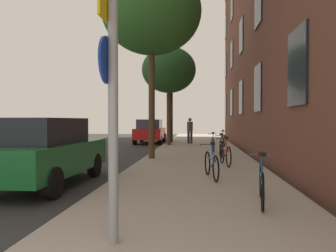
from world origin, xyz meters
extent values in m
plane|color=#332D28|center=(-2.40, 15.00, 0.00)|extent=(41.80, 41.80, 0.00)
cube|color=#2D2D30|center=(-4.50, 15.00, 0.01)|extent=(7.00, 38.00, 0.01)
cube|color=#9E9389|center=(1.10, 15.00, 0.06)|extent=(4.20, 38.00, 0.12)
cube|color=brown|center=(3.70, 14.50, 7.10)|extent=(0.50, 27.00, 14.19)
cube|color=#1E232D|center=(3.42, 7.00, 2.81)|extent=(0.06, 1.40, 1.79)
cube|color=#1E232D|center=(3.42, 12.00, 2.81)|extent=(0.06, 1.40, 1.79)
cube|color=#1E232D|center=(3.42, 17.00, 2.81)|extent=(0.06, 1.40, 1.79)
cube|color=#1E232D|center=(3.42, 22.00, 2.81)|extent=(0.06, 1.40, 1.79)
cube|color=#1E232D|center=(3.42, 27.00, 2.81)|extent=(0.06, 1.40, 1.79)
cube|color=#1E232D|center=(3.42, 12.00, 6.11)|extent=(0.06, 1.40, 1.79)
cube|color=#1E232D|center=(3.42, 17.00, 6.11)|extent=(0.06, 1.40, 1.79)
cube|color=#1E232D|center=(3.42, 22.00, 6.11)|extent=(0.06, 1.40, 1.79)
cube|color=#1E232D|center=(3.42, 27.00, 6.11)|extent=(0.06, 1.40, 1.79)
cube|color=#1E232D|center=(3.42, 22.00, 9.41)|extent=(0.06, 1.40, 1.79)
cube|color=#1E232D|center=(3.42, 27.00, 9.41)|extent=(0.06, 1.40, 1.79)
cylinder|color=gray|center=(0.14, 3.00, 1.66)|extent=(0.12, 0.12, 3.07)
cylinder|color=#14339E|center=(0.06, 3.00, 2.29)|extent=(0.03, 0.56, 0.56)
cylinder|color=black|center=(-0.64, 20.79, 1.91)|extent=(0.12, 0.12, 3.58)
cube|color=black|center=(-0.82, 20.79, 3.25)|extent=(0.20, 0.24, 0.80)
sphere|color=#4B0707|center=(-0.93, 20.79, 3.51)|extent=(0.16, 0.16, 0.16)
sphere|color=orange|center=(-0.93, 20.79, 3.25)|extent=(0.16, 0.16, 0.16)
sphere|color=#083E11|center=(-0.93, 20.79, 2.99)|extent=(0.16, 0.16, 0.16)
cylinder|color=#4C3823|center=(-0.65, 11.54, 2.35)|extent=(0.24, 0.24, 4.45)
ellipsoid|color=#2D6628|center=(-0.65, 11.54, 5.71)|extent=(3.80, 3.80, 3.23)
cylinder|color=#4C3823|center=(-0.61, 18.30, 1.86)|extent=(0.26, 0.26, 3.48)
ellipsoid|color=#235123|center=(-0.61, 18.30, 4.55)|extent=(3.18, 3.18, 2.71)
torus|color=black|center=(2.33, 5.50, 0.43)|extent=(0.14, 0.62, 0.62)
torus|color=black|center=(2.17, 4.50, 0.43)|extent=(0.14, 0.62, 0.62)
cylinder|color=#194C99|center=(2.25, 5.00, 0.60)|extent=(0.18, 0.85, 0.04)
cylinder|color=#194C99|center=(2.21, 4.75, 0.53)|extent=(0.12, 0.52, 0.28)
cylinder|color=#194C99|center=(2.22, 4.85, 0.84)|extent=(0.04, 0.04, 0.28)
cube|color=black|center=(2.22, 4.85, 1.00)|extent=(0.10, 0.24, 0.06)
cylinder|color=#4C4C4C|center=(2.33, 5.50, 0.92)|extent=(0.42, 0.10, 0.03)
torus|color=black|center=(1.38, 7.90, 0.44)|extent=(0.15, 0.63, 0.64)
torus|color=black|center=(1.55, 6.90, 0.44)|extent=(0.15, 0.63, 0.64)
cylinder|color=#194C99|center=(1.47, 7.40, 0.61)|extent=(0.19, 0.85, 0.04)
cylinder|color=#194C99|center=(1.51, 7.15, 0.53)|extent=(0.13, 0.52, 0.28)
cylinder|color=#194C99|center=(1.49, 7.25, 0.86)|extent=(0.04, 0.04, 0.28)
cube|color=black|center=(1.49, 7.25, 1.02)|extent=(0.10, 0.24, 0.06)
cylinder|color=#4C4C4C|center=(1.38, 7.90, 0.94)|extent=(0.42, 0.10, 0.03)
torus|color=black|center=(1.93, 10.28, 0.45)|extent=(0.13, 0.65, 0.65)
torus|color=black|center=(2.07, 9.32, 0.45)|extent=(0.13, 0.65, 0.65)
cylinder|color=#B21E1E|center=(2.00, 9.80, 0.63)|extent=(0.16, 0.82, 0.04)
cylinder|color=#B21E1E|center=(2.03, 9.56, 0.54)|extent=(0.12, 0.50, 0.27)
cylinder|color=#B21E1E|center=(2.02, 9.66, 0.87)|extent=(0.04, 0.04, 0.28)
cube|color=black|center=(2.02, 9.66, 1.03)|extent=(0.10, 0.24, 0.06)
cylinder|color=#4C4C4C|center=(1.93, 10.28, 0.95)|extent=(0.42, 0.09, 0.03)
torus|color=black|center=(2.04, 12.73, 0.45)|extent=(0.05, 0.66, 0.66)
torus|color=black|center=(2.03, 11.67, 0.45)|extent=(0.05, 0.66, 0.66)
cylinder|color=#99999E|center=(2.03, 12.20, 0.63)|extent=(0.06, 0.90, 0.04)
cylinder|color=#99999E|center=(2.03, 11.93, 0.55)|extent=(0.05, 0.55, 0.29)
cylinder|color=#99999E|center=(2.03, 12.04, 0.88)|extent=(0.04, 0.04, 0.28)
cube|color=black|center=(2.03, 12.04, 1.04)|extent=(0.10, 0.24, 0.06)
cylinder|color=#4C4C4C|center=(2.04, 12.73, 0.96)|extent=(0.42, 0.04, 0.03)
torus|color=black|center=(1.80, 15.08, 0.43)|extent=(0.05, 0.62, 0.62)
torus|color=black|center=(1.83, 14.12, 0.43)|extent=(0.05, 0.62, 0.62)
cylinder|color=#267233|center=(1.82, 14.60, 0.60)|extent=(0.06, 0.82, 0.04)
cylinder|color=#267233|center=(1.82, 14.36, 0.52)|extent=(0.06, 0.50, 0.27)
cylinder|color=#267233|center=(1.82, 14.45, 0.84)|extent=(0.04, 0.04, 0.28)
cube|color=black|center=(1.82, 14.45, 1.00)|extent=(0.10, 0.24, 0.06)
cylinder|color=#4C4C4C|center=(1.80, 15.08, 0.92)|extent=(0.42, 0.04, 0.03)
torus|color=black|center=(2.57, 17.48, 0.45)|extent=(0.17, 0.66, 0.66)
torus|color=black|center=(2.39, 16.52, 0.45)|extent=(0.17, 0.66, 0.66)
cylinder|color=#267233|center=(2.48, 17.00, 0.63)|extent=(0.20, 0.83, 0.04)
cylinder|color=#267233|center=(2.43, 16.76, 0.55)|extent=(0.14, 0.50, 0.27)
cylinder|color=#267233|center=(2.45, 16.86, 0.88)|extent=(0.04, 0.04, 0.28)
cube|color=black|center=(2.45, 16.86, 1.04)|extent=(0.10, 0.24, 0.06)
cylinder|color=#4C4C4C|center=(2.57, 17.48, 0.96)|extent=(0.42, 0.11, 0.03)
cylinder|color=#26262D|center=(0.51, 19.53, 0.51)|extent=(0.15, 0.15, 0.79)
cylinder|color=#26262D|center=(0.69, 19.53, 0.51)|extent=(0.15, 0.15, 0.79)
cylinder|color=#4C4742|center=(0.60, 19.53, 1.20)|extent=(0.50, 0.50, 0.59)
sphere|color=brown|center=(0.60, 19.53, 1.62)|extent=(0.21, 0.21, 0.21)
cube|color=#19662D|center=(-2.53, 6.70, 0.68)|extent=(1.80, 4.10, 0.70)
cube|color=#1E232D|center=(-2.53, 6.49, 1.33)|extent=(1.50, 2.30, 0.60)
cylinder|color=black|center=(-3.32, 8.00, 0.33)|extent=(0.22, 0.64, 0.64)
cylinder|color=black|center=(-1.74, 8.00, 0.33)|extent=(0.22, 0.64, 0.64)
cylinder|color=black|center=(-1.74, 5.40, 0.33)|extent=(0.22, 0.64, 0.64)
cube|color=red|center=(-2.15, 21.10, 0.68)|extent=(1.88, 4.03, 0.70)
cube|color=#2D3847|center=(-2.15, 20.90, 1.33)|extent=(1.55, 2.27, 0.60)
cylinder|color=black|center=(-2.97, 22.38, 0.33)|extent=(0.22, 0.64, 0.64)
cylinder|color=black|center=(-1.34, 22.38, 0.33)|extent=(0.22, 0.64, 0.64)
cylinder|color=black|center=(-2.97, 19.83, 0.33)|extent=(0.22, 0.64, 0.64)
cylinder|color=black|center=(-1.34, 19.83, 0.33)|extent=(0.22, 0.64, 0.64)
camera|label=1|loc=(1.15, -0.76, 1.58)|focal=34.63mm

